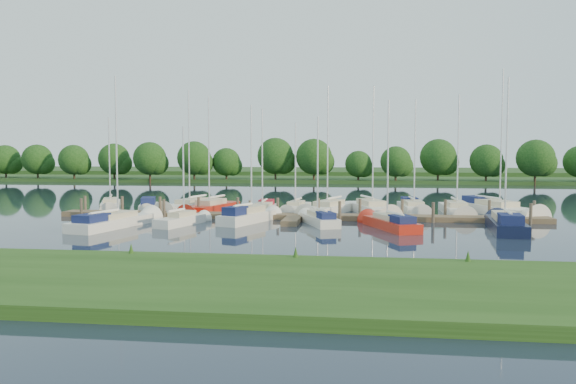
# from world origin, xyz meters

# --- Properties ---
(ground) EXTENTS (260.00, 260.00, 0.00)m
(ground) POSITION_xyz_m (0.00, 0.00, 0.00)
(ground) COLOR #1A2435
(ground) RESTS_ON ground
(near_bank) EXTENTS (90.00, 10.00, 0.50)m
(near_bank) POSITION_xyz_m (0.00, -16.00, 0.25)
(near_bank) COLOR #204413
(near_bank) RESTS_ON ground
(dock) EXTENTS (40.00, 6.00, 0.40)m
(dock) POSITION_xyz_m (0.00, 7.31, 0.20)
(dock) COLOR brown
(dock) RESTS_ON ground
(mooring_pilings) EXTENTS (38.24, 2.84, 2.00)m
(mooring_pilings) POSITION_xyz_m (0.00, 8.43, 0.60)
(mooring_pilings) COLOR #473D33
(mooring_pilings) RESTS_ON ground
(far_shore) EXTENTS (180.00, 30.00, 0.60)m
(far_shore) POSITION_xyz_m (0.00, 75.00, 0.30)
(far_shore) COLOR #1F3D17
(far_shore) RESTS_ON ground
(distant_hill) EXTENTS (220.00, 40.00, 1.40)m
(distant_hill) POSITION_xyz_m (0.00, 100.00, 0.70)
(distant_hill) COLOR #335927
(distant_hill) RESTS_ON ground
(treeline) EXTENTS (144.28, 9.62, 8.25)m
(treeline) POSITION_xyz_m (5.03, 62.14, 4.20)
(treeline) COLOR #38281C
(treeline) RESTS_ON ground
(sailboat_n_0) EXTENTS (3.89, 7.00, 9.16)m
(sailboat_n_0) POSITION_xyz_m (-18.67, 13.64, 0.27)
(sailboat_n_0) COLOR white
(sailboat_n_0) RESTS_ON ground
(motorboat) EXTENTS (2.91, 5.45, 1.51)m
(motorboat) POSITION_xyz_m (-14.58, 12.89, 0.33)
(motorboat) COLOR white
(motorboat) RESTS_ON ground
(sailboat_n_2) EXTENTS (3.86, 9.34, 11.65)m
(sailboat_n_2) POSITION_xyz_m (-10.77, 13.94, 0.27)
(sailboat_n_2) COLOR white
(sailboat_n_2) RESTS_ON ground
(sailboat_n_3) EXTENTS (3.59, 8.49, 10.85)m
(sailboat_n_3) POSITION_xyz_m (-8.20, 11.72, 0.28)
(sailboat_n_3) COLOR #B61F10
(sailboat_n_3) RESTS_ON ground
(sailboat_n_4) EXTENTS (1.94, 7.50, 9.58)m
(sailboat_n_4) POSITION_xyz_m (-3.29, 11.05, 0.31)
(sailboat_n_4) COLOR white
(sailboat_n_4) RESTS_ON ground
(sailboat_n_5) EXTENTS (2.24, 6.65, 8.46)m
(sailboat_n_5) POSITION_xyz_m (-0.70, 13.88, 0.27)
(sailboat_n_5) COLOR white
(sailboat_n_5) RESTS_ON ground
(sailboat_n_6) EXTENTS (4.74, 9.16, 11.69)m
(sailboat_n_6) POSITION_xyz_m (2.39, 12.49, 0.28)
(sailboat_n_6) COLOR white
(sailboat_n_6) RESTS_ON ground
(sailboat_n_7) EXTENTS (4.50, 9.19, 11.73)m
(sailboat_n_7) POSITION_xyz_m (6.19, 12.99, 0.28)
(sailboat_n_7) COLOR white
(sailboat_n_7) RESTS_ON ground
(sailboat_n_8) EXTENTS (2.46, 8.39, 10.59)m
(sailboat_n_8) POSITION_xyz_m (10.02, 14.66, 0.32)
(sailboat_n_8) COLOR white
(sailboat_n_8) RESTS_ON ground
(sailboat_n_9) EXTENTS (2.04, 8.52, 10.91)m
(sailboat_n_9) POSITION_xyz_m (13.62, 13.29, 0.28)
(sailboat_n_9) COLOR white
(sailboat_n_9) RESTS_ON ground
(sailboat_n_10) EXTENTS (5.58, 10.27, 13.12)m
(sailboat_n_10) POSITION_xyz_m (17.15, 13.90, 0.34)
(sailboat_n_10) COLOR white
(sailboat_n_10) RESTS_ON ground
(sailboat_s_0) EXTENTS (3.71, 9.06, 11.34)m
(sailboat_s_0) POSITION_xyz_m (-12.55, 1.15, 0.32)
(sailboat_s_0) COLOR white
(sailboat_s_0) RESTS_ON ground
(sailboat_s_1) EXTENTS (2.73, 5.91, 7.74)m
(sailboat_s_1) POSITION_xyz_m (-8.03, 2.96, 0.28)
(sailboat_s_1) COLOR white
(sailboat_s_1) RESTS_ON ground
(sailboat_s_2) EXTENTS (3.74, 7.23, 9.59)m
(sailboat_s_2) POSITION_xyz_m (-3.40, 5.12, 0.35)
(sailboat_s_2) COLOR white
(sailboat_s_2) RESTS_ON ground
(sailboat_s_3) EXTENTS (3.44, 6.52, 8.50)m
(sailboat_s_3) POSITION_xyz_m (2.12, 4.66, 0.32)
(sailboat_s_3) COLOR white
(sailboat_s_3) RESTS_ON ground
(sailboat_s_4) EXTENTS (3.99, 7.37, 9.54)m
(sailboat_s_4) POSITION_xyz_m (7.30, 2.99, 0.32)
(sailboat_s_4) COLOR #B61F10
(sailboat_s_4) RESTS_ON ground
(sailboat_s_5) EXTENTS (2.85, 8.69, 11.12)m
(sailboat_s_5) POSITION_xyz_m (15.24, 2.88, 0.35)
(sailboat_s_5) COLOR black
(sailboat_s_5) RESTS_ON ground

